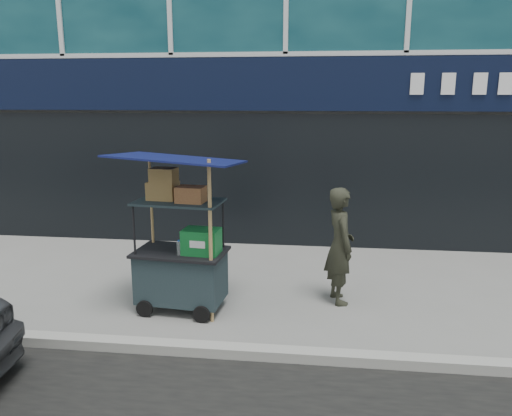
# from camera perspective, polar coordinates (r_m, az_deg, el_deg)

# --- Properties ---
(ground) EXTENTS (80.00, 80.00, 0.00)m
(ground) POSITION_cam_1_polar(r_m,az_deg,el_deg) (5.70, 0.42, -15.76)
(ground) COLOR slate
(ground) RESTS_ON ground
(curb) EXTENTS (80.00, 0.18, 0.12)m
(curb) POSITION_cam_1_polar(r_m,az_deg,el_deg) (5.50, 0.18, -16.21)
(curb) COLOR #999991
(curb) RESTS_ON ground
(vendor_cart) EXTENTS (1.61, 1.22, 2.05)m
(vendor_cart) POSITION_cam_1_polar(r_m,az_deg,el_deg) (6.44, -8.49, -5.50)
(vendor_cart) COLOR black
(vendor_cart) RESTS_ON ground
(vendor_man) EXTENTS (0.51, 0.65, 1.56)m
(vendor_man) POSITION_cam_1_polar(r_m,az_deg,el_deg) (6.70, 9.56, -4.25)
(vendor_man) COLOR #28291E
(vendor_man) RESTS_ON ground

